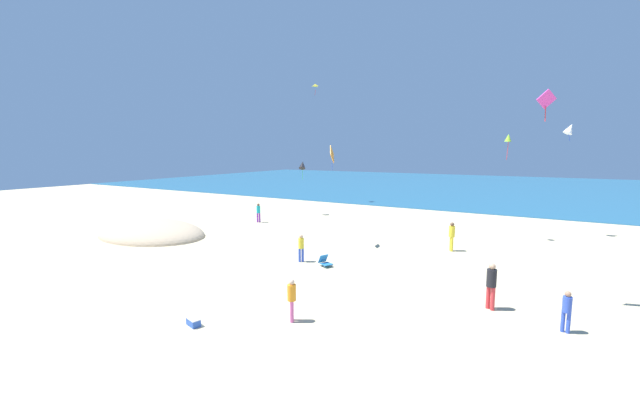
{
  "coord_description": "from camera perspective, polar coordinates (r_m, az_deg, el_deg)",
  "views": [
    {
      "loc": [
        9.33,
        -10.34,
        5.85
      ],
      "look_at": [
        0.0,
        5.7,
        3.46
      ],
      "focal_mm": 21.55,
      "sensor_mm": 36.0,
      "label": 1
    }
  ],
  "objects": [
    {
      "name": "kite_orange",
      "position": [
        23.18,
        1.8,
        6.8
      ],
      "size": [
        0.4,
        1.04,
        1.5
      ],
      "rotation": [
        0.0,
        0.0,
        5.24
      ],
      "color": "orange"
    },
    {
      "name": "person_5",
      "position": [
        23.83,
        18.99,
        -4.87
      ],
      "size": [
        0.46,
        0.46,
        1.7
      ],
      "rotation": [
        0.0,
        0.0,
        0.48
      ],
      "color": "yellow",
      "rests_on": "ground_plane"
    },
    {
      "name": "kite_lime",
      "position": [
        27.57,
        26.17,
        8.28
      ],
      "size": [
        0.59,
        0.58,
        1.66
      ],
      "rotation": [
        0.0,
        0.0,
        4.12
      ],
      "color": "#99DB33"
    },
    {
      "name": "kite_yellow",
      "position": [
        44.21,
        -0.73,
        16.69
      ],
      "size": [
        0.68,
        0.85,
        1.26
      ],
      "rotation": [
        0.0,
        0.0,
        1.78
      ],
      "color": "yellow"
    },
    {
      "name": "ground_plane",
      "position": [
        23.13,
        5.4,
        -7.36
      ],
      "size": [
        120.0,
        120.0,
        0.0
      ],
      "primitive_type": "plane",
      "color": "#C6B58C"
    },
    {
      "name": "person_1",
      "position": [
        13.6,
        -4.23,
        -14.17
      ],
      "size": [
        0.42,
        0.42,
        1.51
      ],
      "rotation": [
        0.0,
        0.0,
        0.59
      ],
      "color": "#D8599E",
      "rests_on": "ground_plane"
    },
    {
      "name": "kite_black",
      "position": [
        35.05,
        -2.63,
        5.24
      ],
      "size": [
        0.88,
        1.03,
        1.79
      ],
      "rotation": [
        0.0,
        0.0,
        3.54
      ],
      "color": "black"
    },
    {
      "name": "beach_chair_near_camera",
      "position": [
        19.81,
        0.72,
        -9.1
      ],
      "size": [
        0.81,
        0.72,
        0.58
      ],
      "rotation": [
        0.0,
        0.0,
        5.86
      ],
      "color": "#2370B2",
      "rests_on": "ground_plane"
    },
    {
      "name": "person_4",
      "position": [
        15.79,
        24.1,
        -11.17
      ],
      "size": [
        0.48,
        0.48,
        1.76
      ],
      "rotation": [
        0.0,
        0.0,
        1.01
      ],
      "color": "red",
      "rests_on": "ground_plane"
    },
    {
      "name": "person_2",
      "position": [
        20.42,
        -2.82,
        -6.86
      ],
      "size": [
        0.41,
        0.41,
        1.47
      ],
      "rotation": [
        0.0,
        0.0,
        5.47
      ],
      "color": "blue",
      "rests_on": "ground_plane"
    },
    {
      "name": "kite_white",
      "position": [
        31.05,
        33.11,
        8.88
      ],
      "size": [
        0.99,
        0.92,
        1.24
      ],
      "rotation": [
        0.0,
        0.0,
        2.15
      ],
      "color": "white"
    },
    {
      "name": "person_3",
      "position": [
        15.09,
        32.79,
        -13.43
      ],
      "size": [
        0.33,
        0.33,
        1.39
      ],
      "rotation": [
        0.0,
        0.0,
        4.51
      ],
      "color": "blue",
      "rests_on": "ground_plane"
    },
    {
      "name": "ocean_water",
      "position": [
        68.88,
        22.3,
        1.93
      ],
      "size": [
        120.0,
        60.0,
        0.05
      ],
      "primitive_type": "cube",
      "color": "#236084",
      "rests_on": "ground_plane"
    },
    {
      "name": "kite_magenta",
      "position": [
        16.34,
        30.58,
        12.7
      ],
      "size": [
        0.64,
        0.4,
        1.13
      ],
      "rotation": [
        0.0,
        0.0,
        3.32
      ],
      "color": "#DB3DA8"
    },
    {
      "name": "cooler_box",
      "position": [
        14.21,
        -18.29,
        -16.77
      ],
      "size": [
        0.61,
        0.44,
        0.28
      ],
      "rotation": [
        0.0,
        0.0,
        6.0
      ],
      "color": "#2D56B7",
      "rests_on": "ground_plane"
    },
    {
      "name": "dune_mound",
      "position": [
        29.25,
        -23.7,
        -4.84
      ],
      "size": [
        8.32,
        5.83,
        2.15
      ],
      "primitive_type": "ellipsoid",
      "color": "tan",
      "rests_on": "ground_plane"
    },
    {
      "name": "person_0",
      "position": [
        31.89,
        -9.13,
        -1.69
      ],
      "size": [
        0.44,
        0.44,
        1.57
      ],
      "rotation": [
        0.0,
        0.0,
        5.32
      ],
      "color": "purple",
      "rests_on": "ground_plane"
    }
  ]
}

